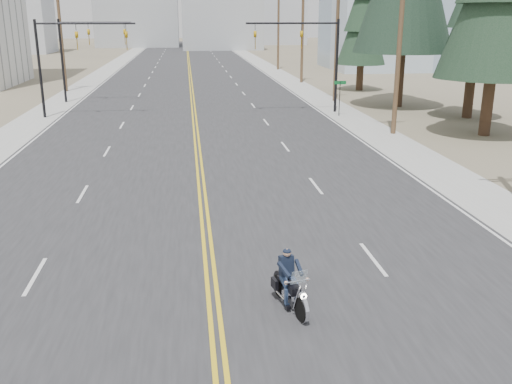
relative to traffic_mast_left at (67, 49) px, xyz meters
The scene contains 19 objects.
ground_plane 33.60m from the traffic_mast_left, 74.33° to the right, with size 400.00×400.00×0.00m, color #776D56.
road 39.36m from the traffic_mast_left, 76.71° to the left, with size 20.00×200.00×0.01m, color #303033.
sidewalk_left 38.40m from the traffic_mast_left, 93.80° to the left, with size 3.00×200.00×0.01m, color #A5A5A0.
sidewalk_right 43.45m from the traffic_mast_left, 61.68° to the left, with size 3.00×200.00×0.01m, color #A5A5A0.
traffic_mast_left is the anchor object (origin of this frame).
traffic_mast_right 17.95m from the traffic_mast_left, ahead, with size 7.10×0.26×7.00m.
traffic_mast_far 8.01m from the traffic_mast_left, 92.40° to the left, with size 6.10×0.26×7.00m.
street_sign 20.12m from the traffic_mast_left, ahead, with size 0.90×0.06×2.62m.
utility_pole_b 23.31m from the traffic_mast_left, 22.74° to the right, with size 2.20×0.30×11.50m.
utility_pole_c 22.31m from the traffic_mast_left, 15.61° to the left, with size 2.20×0.30×11.00m.
utility_pole_d 30.06m from the traffic_mast_left, 44.36° to the left, with size 2.20×0.30×11.50m.
utility_pole_e 43.66m from the traffic_mast_left, 60.53° to the left, with size 2.20×0.30×11.00m.
utility_pole_left 16.39m from the traffic_mast_left, 102.42° to the left, with size 2.20×0.30×10.50m.
haze_bldg_b 94.56m from the traffic_mast_left, 79.66° to the left, with size 18.00×14.00×14.00m, color #ADB2B7.
haze_bldg_c 92.19m from the traffic_mast_left, 57.88° to the left, with size 16.00×12.00×18.00m, color #B7BCC6.
haze_bldg_e 122.80m from the traffic_mast_left, 73.94° to the left, with size 14.00×14.00×12.00m, color #B7BCC6.
motorcyclist 32.84m from the traffic_mast_left, 70.43° to the right, with size 0.84×1.97×1.54m, color black, non-canonical shape.
conifer_mid 29.46m from the traffic_mast_left, ahead, with size 5.41×5.41×14.43m.
conifer_far 29.31m from the traffic_mast_left, 27.25° to the left, with size 4.85×4.85×13.00m.
Camera 1 is at (-0.50, -11.55, 7.13)m, focal length 40.00 mm.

